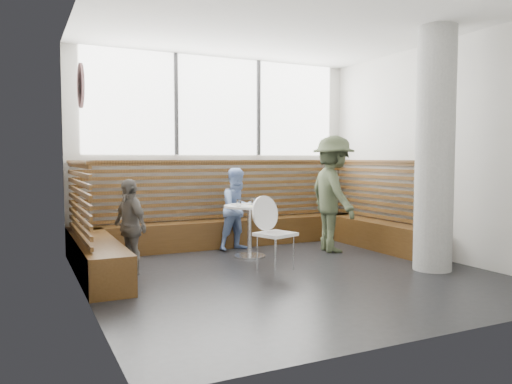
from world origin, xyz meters
name	(u,v)px	position (x,y,z in m)	size (l,w,h in m)	color
room	(290,149)	(0.00, 0.00, 1.60)	(5.00, 5.00, 3.20)	silver
booth	(235,226)	(0.00, 1.77, 0.41)	(5.00, 2.50, 1.44)	#3D260F
concrete_column	(435,150)	(1.85, -0.60, 1.60)	(0.50, 0.50, 3.20)	gray
wall_art	(81,86)	(-2.46, 0.40, 2.30)	(0.50, 0.50, 0.03)	white
cafe_table	(250,220)	(0.01, 1.24, 0.56)	(0.77, 0.77, 0.79)	silver
cafe_chair	(273,226)	(-0.06, 0.36, 0.58)	(0.47, 0.46, 0.99)	white
adult_man	(333,194)	(1.41, 1.10, 0.92)	(1.19, 0.69, 1.85)	#3C452E
child_back	(238,209)	(0.08, 1.85, 0.67)	(0.65, 0.51, 1.33)	#7490C9
child_left	(130,226)	(-1.84, 0.93, 0.61)	(0.72, 0.30, 1.23)	#605D57
plate_near	(237,204)	(-0.14, 1.37, 0.79)	(0.20, 0.20, 0.01)	white
plate_far	(250,204)	(0.08, 1.39, 0.79)	(0.20, 0.20, 0.01)	white
glass_left	(239,203)	(-0.22, 1.13, 0.84)	(0.07, 0.07, 0.11)	white
glass_mid	(253,201)	(0.07, 1.24, 0.84)	(0.07, 0.07, 0.11)	white
glass_right	(261,200)	(0.23, 1.30, 0.85)	(0.08, 0.08, 0.12)	white
menu_card	(257,206)	(0.03, 1.03, 0.79)	(0.21, 0.14, 0.00)	#A5C64C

